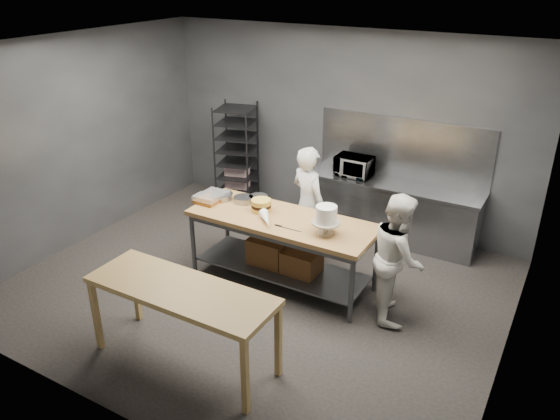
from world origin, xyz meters
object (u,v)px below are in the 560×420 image
(layer_cake, at_px, (261,205))
(speed_rack, at_px, (237,157))
(chef_behind, at_px, (308,204))
(work_table, at_px, (282,242))
(chef_right, at_px, (398,257))
(microwave, at_px, (354,166))
(near_counter, at_px, (181,295))
(frosted_cake_stand, at_px, (326,217))

(layer_cake, bearing_deg, speed_rack, 131.91)
(chef_behind, height_order, layer_cake, chef_behind)
(work_table, xyz_separation_m, speed_rack, (-1.91, 1.79, 0.28))
(speed_rack, xyz_separation_m, layer_cake, (1.58, -1.76, 0.14))
(chef_right, distance_m, microwave, 2.31)
(chef_behind, bearing_deg, microwave, -77.23)
(near_counter, xyz_separation_m, microwave, (0.26, 3.76, 0.24))
(work_table, distance_m, microwave, 1.94)
(chef_behind, bearing_deg, frosted_cake_stand, 149.56)
(speed_rack, relative_size, chef_behind, 1.06)
(near_counter, height_order, speed_rack, speed_rack)
(work_table, relative_size, speed_rack, 1.37)
(near_counter, distance_m, chef_right, 2.49)
(near_counter, relative_size, chef_right, 1.29)
(near_counter, relative_size, speed_rack, 1.14)
(work_table, bearing_deg, layer_cake, 173.53)
(frosted_cake_stand, bearing_deg, chef_behind, 127.98)
(frosted_cake_stand, bearing_deg, microwave, 103.88)
(microwave, distance_m, layer_cake, 1.90)
(chef_behind, distance_m, chef_right, 1.68)
(chef_behind, xyz_separation_m, layer_cake, (-0.32, -0.69, 0.18))
(chef_behind, bearing_deg, chef_right, 176.51)
(microwave, height_order, layer_cake, microwave)
(microwave, relative_size, frosted_cake_stand, 1.52)
(chef_behind, height_order, chef_right, chef_behind)
(speed_rack, bearing_deg, chef_behind, -29.22)
(speed_rack, xyz_separation_m, chef_right, (3.42, -1.78, -0.08))
(work_table, height_order, layer_cake, layer_cake)
(near_counter, relative_size, layer_cake, 7.81)
(work_table, xyz_separation_m, layer_cake, (-0.33, 0.04, 0.43))
(speed_rack, relative_size, chef_right, 1.13)
(near_counter, bearing_deg, work_table, 87.28)
(speed_rack, height_order, chef_right, speed_rack)
(layer_cake, bearing_deg, near_counter, -82.74)
(speed_rack, relative_size, layer_cake, 6.84)
(work_table, height_order, frosted_cake_stand, frosted_cake_stand)
(frosted_cake_stand, bearing_deg, near_counter, -113.26)
(chef_behind, distance_m, microwave, 1.18)
(microwave, xyz_separation_m, layer_cake, (-0.50, -1.84, -0.05))
(layer_cake, bearing_deg, chef_behind, 64.88)
(work_table, distance_m, near_counter, 1.90)
(work_table, xyz_separation_m, near_counter, (-0.09, -1.88, 0.24))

